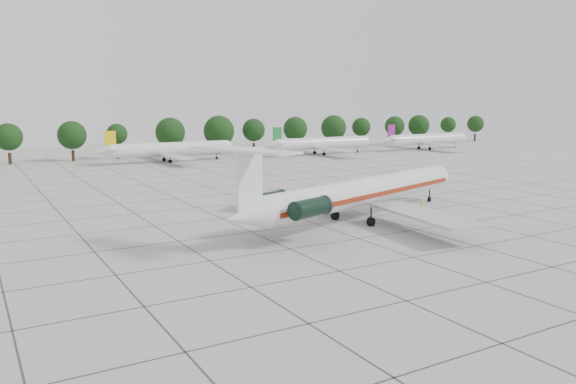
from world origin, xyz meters
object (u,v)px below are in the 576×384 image
at_px(bg_airliner_c, 170,149).
at_px(main_airliner, 356,193).
at_px(bg_airliner_e, 427,139).
at_px(ground_crew, 421,208).
at_px(bg_airliner_d, 322,143).

bearing_deg(bg_airliner_c, main_airliner, -92.02).
distance_m(main_airliner, bg_airliner_e, 103.62).
bearing_deg(main_airliner, bg_airliner_e, 23.76).
xyz_separation_m(ground_crew, bg_airliner_c, (-6.53, 74.37, 2.01)).
distance_m(main_airliner, bg_airliner_d, 82.51).
bearing_deg(bg_airliner_e, bg_airliner_c, 176.67).
relative_size(ground_crew, bg_airliner_d, 0.06).
height_order(bg_airliner_d, bg_airliner_e, same).
relative_size(main_airliner, bg_airliner_c, 1.41).
bearing_deg(ground_crew, main_airliner, -17.53).
xyz_separation_m(main_airliner, bg_airliner_c, (2.59, 73.38, -0.46)).
xyz_separation_m(main_airliner, bg_airliner_d, (42.37, 70.80, -0.46)).
xyz_separation_m(bg_airliner_c, bg_airliner_e, (74.68, -4.34, 0.00)).
bearing_deg(bg_airliner_d, main_airliner, -120.90).
height_order(main_airliner, bg_airliner_d, main_airliner).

